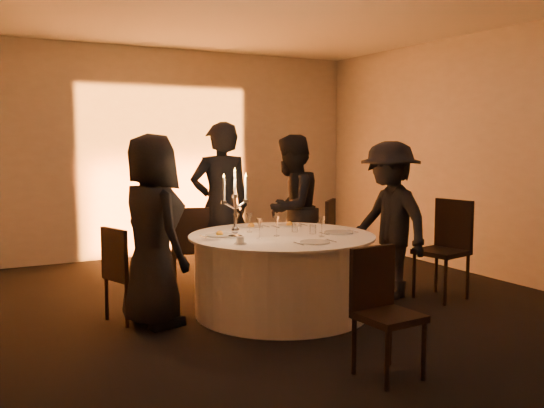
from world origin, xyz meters
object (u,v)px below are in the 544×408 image
guest_back_left (221,206)px  coffee_cup (240,241)px  chair_back_right (321,235)px  guest_left (152,230)px  banquet_table (282,274)px  chair_back_left (190,243)px  chair_right (446,243)px  guest_right (389,220)px  candelabra (235,213)px  guest_back_right (291,209)px  chair_left (124,269)px  chair_front (382,304)px

guest_back_left → coffee_cup: (-0.44, -1.45, -0.14)m
chair_back_right → guest_left: bearing=-25.6°
banquet_table → chair_back_left: 1.36m
guest_back_left → chair_right: bearing=149.7°
guest_right → candelabra: (-1.77, 0.07, 0.16)m
banquet_table → chair_back_left: bearing=110.0°
chair_back_right → guest_back_right: guest_back_right is taller
guest_back_left → guest_right: (1.44, -1.19, -0.11)m
chair_left → guest_left: size_ratio=0.51×
guest_left → guest_back_left: 1.44m
banquet_table → chair_front: bearing=-94.3°
guest_back_left → guest_back_right: size_ratio=1.08×
chair_back_left → chair_right: chair_right is taller
chair_back_left → chair_front: bearing=114.4°
chair_back_left → candelabra: candelabra is taller
banquet_table → chair_back_right: bearing=42.4°
chair_left → coffee_cup: chair_left is taller
chair_right → guest_left: 3.11m
banquet_table → chair_right: size_ratio=1.72×
guest_back_right → guest_right: bearing=82.7°
chair_back_left → chair_back_right: size_ratio=0.97×
chair_left → guest_left: (0.20, -0.22, 0.37)m
chair_back_left → guest_left: 1.34m
chair_back_right → guest_back_right: (-0.36, 0.09, 0.32)m
banquet_table → candelabra: size_ratio=2.73×
banquet_table → guest_back_left: (-0.14, 1.16, 0.56)m
chair_left → chair_back_right: bearing=-95.8°
chair_left → guest_back_left: guest_back_left is taller
guest_left → guest_back_right: size_ratio=1.00×
banquet_table → coffee_cup: 0.76m
coffee_cup → candelabra: (0.10, 0.33, 0.20)m
guest_back_right → coffee_cup: bearing=12.6°
banquet_table → guest_back_right: bearing=56.1°
coffee_cup → chair_front: bearing=-72.5°
guest_back_left → candelabra: size_ratio=2.86×
chair_left → guest_left: 0.48m
chair_front → coffee_cup: (-0.45, 1.42, 0.29)m
guest_back_left → guest_right: size_ratio=1.13×
chair_left → chair_back_left: 1.28m
banquet_table → chair_back_right: chair_back_right is taller
guest_left → banquet_table: bearing=-110.0°
chair_right → guest_back_right: (-1.09, 1.42, 0.28)m
chair_back_right → guest_back_right: 0.50m
chair_left → chair_right: (3.25, -0.75, 0.10)m
guest_back_right → guest_right: (0.56, -1.12, -0.04)m
chair_back_left → chair_front: size_ratio=1.03×
chair_right → guest_back_left: size_ratio=0.56×
chair_back_right → coffee_cup: chair_back_right is taller
chair_right → candelabra: 2.37m
guest_back_right → candelabra: (-1.21, -1.05, 0.13)m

